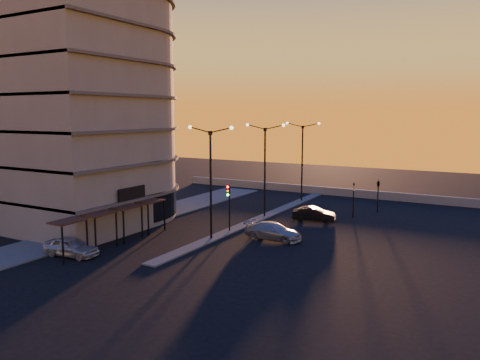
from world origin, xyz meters
name	(u,v)px	position (x,y,z in m)	size (l,w,h in m)	color
ground	(211,240)	(0.00, 0.00, 0.00)	(120.00, 120.00, 0.00)	black
sidewalk_west	(146,217)	(-10.50, 4.00, 0.06)	(5.00, 40.00, 0.12)	#474745
median	(264,216)	(0.00, 10.00, 0.06)	(1.20, 36.00, 0.12)	#474745
parapet	(333,191)	(2.00, 26.00, 0.50)	(44.00, 0.50, 1.00)	slate
building	(86,98)	(-14.00, 0.03, 11.91)	(14.35, 17.08, 25.00)	slate
streetlamp_near	(211,173)	(0.00, 0.00, 5.59)	(4.32, 0.32, 9.51)	black
streetlamp_mid	(265,163)	(0.00, 10.00, 5.59)	(4.32, 0.32, 9.51)	black
streetlamp_far	(302,155)	(0.00, 20.00, 5.59)	(4.32, 0.32, 9.51)	black
traffic_light_main	(229,200)	(0.00, 2.87, 2.89)	(0.28, 0.44, 4.25)	black
signal_east_a	(353,199)	(8.00, 14.00, 1.93)	(0.13, 0.16, 3.60)	black
signal_east_b	(378,184)	(9.50, 18.00, 3.10)	(0.42, 1.99, 3.60)	black
car_hatchback	(71,247)	(-6.50, -8.96, 0.72)	(1.70, 4.23, 1.44)	#B9BCC1
car_sedan	(314,214)	(5.00, 10.78, 0.68)	(1.44, 4.14, 1.36)	black
car_wagon	(273,231)	(4.50, 2.61, 0.71)	(1.98, 4.88, 1.42)	#9C9FA3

